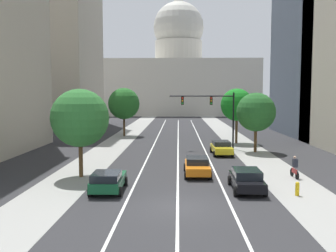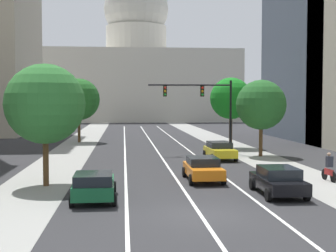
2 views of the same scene
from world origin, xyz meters
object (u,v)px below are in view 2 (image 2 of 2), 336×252
(car_orange, at_px, (203,168))
(street_tree_near_left, at_px, (45,104))
(car_green, at_px, (94,185))
(street_tree_mid_left, at_px, (79,99))
(car_black, at_px, (278,180))
(car_yellow, at_px, (220,150))
(capitol_building, at_px, (136,73))
(street_tree_far_right, at_px, (231,98))
(street_tree_mid_right, at_px, (261,105))
(cyclist, at_px, (329,167))
(traffic_signal_mast, at_px, (205,101))

(car_orange, relative_size, street_tree_near_left, 0.64)
(car_green, relative_size, street_tree_mid_left, 0.58)
(car_black, bearing_deg, car_yellow, 0.88)
(capitol_building, relative_size, car_green, 10.94)
(street_tree_far_right, bearing_deg, street_tree_mid_right, -82.44)
(street_tree_mid_left, height_order, street_tree_far_right, street_tree_mid_left)
(car_black, bearing_deg, car_orange, 34.11)
(car_orange, relative_size, street_tree_far_right, 0.62)
(car_green, relative_size, cyclist, 2.50)
(street_tree_mid_left, bearing_deg, car_yellow, -53.15)
(car_orange, bearing_deg, car_green, 130.55)
(car_yellow, relative_size, traffic_signal_mast, 0.58)
(car_orange, bearing_deg, street_tree_mid_left, 19.81)
(capitol_building, height_order, car_green, capitol_building)
(car_green, height_order, street_tree_mid_right, street_tree_mid_right)
(car_black, distance_m, cyclist, 5.76)
(cyclist, xyz_separation_m, street_tree_mid_left, (-17.28, 28.20, 4.10))
(traffic_signal_mast, relative_size, street_tree_far_right, 1.06)
(car_black, xyz_separation_m, street_tree_far_right, (3.01, 23.99, 4.27))
(car_orange, bearing_deg, street_tree_far_right, -17.53)
(car_yellow, xyz_separation_m, street_tree_mid_right, (3.98, 1.91, 3.67))
(car_green, xyz_separation_m, car_black, (9.23, 0.57, 0.00))
(capitol_building, xyz_separation_m, car_black, (4.62, -93.60, -10.88))
(capitol_building, distance_m, car_black, 94.34)
(car_green, distance_m, street_tree_mid_left, 33.01)
(car_green, bearing_deg, cyclist, -73.33)
(traffic_signal_mast, xyz_separation_m, cyclist, (4.88, -15.16, -3.95))
(car_green, height_order, cyclist, cyclist)
(car_yellow, height_order, street_tree_mid_right, street_tree_mid_right)
(traffic_signal_mast, bearing_deg, street_tree_mid_left, 133.53)
(car_orange, xyz_separation_m, car_yellow, (3.08, 10.04, 0.02))
(car_green, xyz_separation_m, street_tree_near_left, (-2.94, 4.29, 3.86))
(street_tree_mid_right, bearing_deg, car_orange, -120.58)
(cyclist, distance_m, street_tree_near_left, 16.96)
(street_tree_far_right, bearing_deg, car_yellow, -108.01)
(street_tree_mid_left, bearing_deg, car_green, -83.55)
(car_black, height_order, traffic_signal_mast, traffic_signal_mast)
(traffic_signal_mast, height_order, street_tree_mid_right, traffic_signal_mast)
(cyclist, bearing_deg, car_green, 103.31)
(car_orange, xyz_separation_m, cyclist, (7.44, -0.94, 0.10))
(capitol_building, bearing_deg, car_orange, -89.01)
(car_orange, xyz_separation_m, car_black, (3.08, -4.70, 0.01))
(street_tree_mid_left, bearing_deg, cyclist, -58.51)
(street_tree_mid_left, bearing_deg, capitol_building, 82.34)
(car_yellow, xyz_separation_m, street_tree_far_right, (3.01, 9.25, 4.26))
(traffic_signal_mast, bearing_deg, cyclist, -72.15)
(street_tree_far_right, relative_size, street_tree_mid_right, 1.08)
(traffic_signal_mast, bearing_deg, car_yellow, -82.96)
(car_yellow, bearing_deg, car_green, 146.86)
(car_orange, height_order, street_tree_mid_left, street_tree_mid_left)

